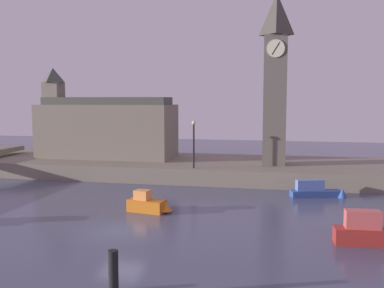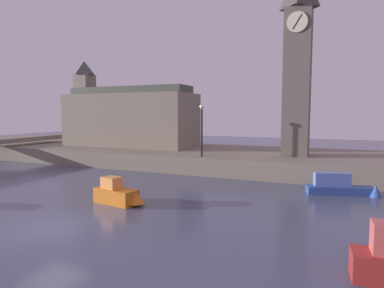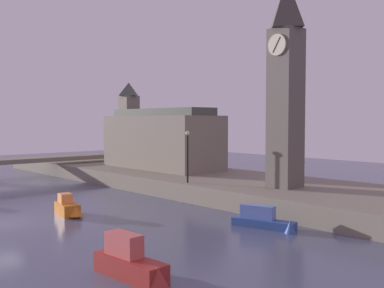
% 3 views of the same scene
% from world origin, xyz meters
% --- Properties ---
extents(ground_plane, '(120.00, 120.00, 0.00)m').
position_xyz_m(ground_plane, '(0.00, 0.00, 0.00)').
color(ground_plane, '#474C66').
extents(far_embankment, '(70.00, 12.00, 1.50)m').
position_xyz_m(far_embankment, '(0.00, 20.00, 0.75)').
color(far_embankment, slate).
rests_on(far_embankment, ground).
extents(clock_tower, '(2.35, 2.40, 16.11)m').
position_xyz_m(clock_tower, '(8.38, 18.79, 9.86)').
color(clock_tower, '#5B544C').
rests_on(clock_tower, far_embankment).
extents(parliament_hall, '(14.51, 5.80, 9.69)m').
position_xyz_m(parliament_hall, '(-9.88, 20.65, 4.70)').
color(parliament_hall, slate).
rests_on(parliament_hall, far_embankment).
extents(streetlamp, '(0.36, 0.36, 4.33)m').
position_xyz_m(streetlamp, '(1.27, 14.94, 4.16)').
color(streetlamp, black).
rests_on(streetlamp, far_embankment).
extents(mooring_post_right, '(0.39, 0.39, 1.91)m').
position_xyz_m(mooring_post_right, '(2.96, -8.37, 0.95)').
color(mooring_post_right, black).
rests_on(mooring_post_right, ground).
extents(boat_dinghy_red, '(4.40, 1.38, 1.84)m').
position_xyz_m(boat_dinghy_red, '(14.22, 0.47, 0.65)').
color(boat_dinghy_red, maroon).
rests_on(boat_dinghy_red, ground).
extents(boat_patrol_orange, '(3.26, 1.60, 1.50)m').
position_xyz_m(boat_patrol_orange, '(0.32, 4.58, 0.54)').
color(boat_patrol_orange, orange).
rests_on(boat_patrol_orange, ground).
extents(boat_tour_blue, '(4.65, 2.08, 1.58)m').
position_xyz_m(boat_tour_blue, '(12.14, 11.95, 0.47)').
color(boat_tour_blue, '#2D4C93').
rests_on(boat_tour_blue, ground).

